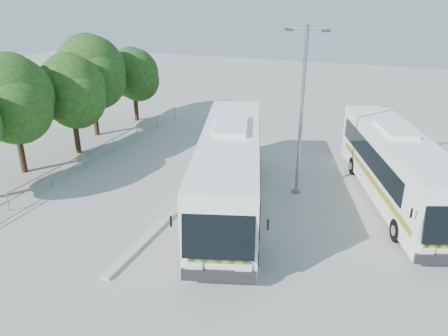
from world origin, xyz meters
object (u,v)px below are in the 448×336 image
at_px(tree_far_c, 71,90).
at_px(coach_main, 230,168).
at_px(tree_far_b, 12,97).
at_px(tree_far_e, 134,74).
at_px(lamppost, 302,106).
at_px(coach_adjacent, 397,167).
at_px(tree_far_d, 91,71).

relative_size(tree_far_c, coach_main, 0.47).
height_order(tree_far_c, coach_main, tree_far_c).
bearing_deg(tree_far_b, tree_far_e, 88.17).
xyz_separation_m(tree_far_c, lamppost, (14.94, -0.88, 0.55)).
bearing_deg(tree_far_c, tree_far_b, -102.91).
distance_m(coach_adjacent, lamppost, 5.73).
height_order(tree_far_c, tree_far_d, tree_far_d).
height_order(coach_main, coach_adjacent, coach_main).
height_order(tree_far_c, tree_far_e, tree_far_c).
relative_size(tree_far_c, tree_far_e, 1.10).
relative_size(tree_far_d, tree_far_e, 1.24).
bearing_deg(coach_main, tree_far_e, 119.99).
xyz_separation_m(tree_far_b, lamppost, (15.83, 3.02, 0.24)).
bearing_deg(lamppost, tree_far_b, -169.27).
height_order(tree_far_b, coach_main, tree_far_b).
xyz_separation_m(tree_far_d, tree_far_e, (0.68, 4.50, -0.93)).
bearing_deg(tree_far_d, tree_far_c, -72.17).
height_order(tree_far_d, tree_far_e, tree_far_d).
relative_size(tree_far_e, coach_main, 0.43).
distance_m(tree_far_c, tree_far_d, 3.93).
xyz_separation_m(tree_far_c, coach_adjacent, (19.81, -0.04, -2.35)).
bearing_deg(lamppost, tree_far_d, 164.08).
bearing_deg(coach_main, tree_far_c, 146.46).
relative_size(tree_far_c, tree_far_d, 0.88).
height_order(tree_far_e, coach_adjacent, tree_far_e).
bearing_deg(tree_far_b, tree_far_c, 77.09).
height_order(tree_far_e, coach_main, tree_far_e).
bearing_deg(coach_adjacent, tree_far_e, 138.08).
distance_m(tree_far_c, coach_adjacent, 19.95).
relative_size(tree_far_d, coach_adjacent, 0.58).
distance_m(tree_far_e, coach_adjacent, 22.01).
distance_m(tree_far_b, tree_far_d, 7.61).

